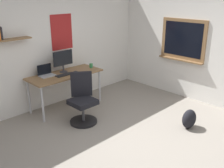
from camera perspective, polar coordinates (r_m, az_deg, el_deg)
ground_plane at (r=4.32m, az=5.62°, el=-13.42°), size 5.20×5.20×0.00m
wall_back at (r=5.60m, az=-13.72°, el=8.33°), size 5.00×0.30×2.60m
wall_right at (r=5.84m, az=21.64°, el=7.96°), size 0.22×5.00×2.60m
desk at (r=5.46m, az=-10.29°, el=1.55°), size 1.56×0.64×0.75m
office_chair at (r=4.90m, az=-6.54°, el=-3.86°), size 0.56×0.57×0.95m
laptop at (r=5.37m, az=-14.37°, el=2.35°), size 0.31×0.21×0.23m
monitor_primary at (r=5.47m, az=-10.79°, el=5.28°), size 0.46×0.17×0.46m
keyboard at (r=5.33m, az=-10.53°, el=2.01°), size 0.37×0.13×0.02m
computer_mouse at (r=5.49m, az=-8.13°, el=2.72°), size 0.10×0.06×0.03m
coffee_mug at (r=5.80m, az=-4.66°, el=4.09°), size 0.08×0.08×0.09m
backpack at (r=4.93m, az=16.70°, el=-7.40°), size 0.32×0.22×0.36m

